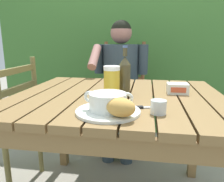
% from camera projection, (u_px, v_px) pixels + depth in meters
% --- Properties ---
extents(dining_table, '(1.16, 0.99, 0.77)m').
position_uv_depth(dining_table, '(118.00, 111.00, 1.23)').
color(dining_table, brown).
rests_on(dining_table, ground_plane).
extents(hedge_backdrop, '(3.20, 0.88, 2.81)m').
position_uv_depth(hedge_backdrop, '(131.00, 40.00, 2.68)').
color(hedge_backdrop, '#3E7131').
rests_on(hedge_backdrop, ground_plane).
extents(chair_near_diner, '(0.43, 0.47, 1.06)m').
position_uv_depth(chair_near_diner, '(122.00, 97.00, 2.19)').
color(chair_near_diner, brown).
rests_on(chair_near_diner, ground_plane).
extents(person_eating, '(0.48, 0.47, 1.25)m').
position_uv_depth(person_eating, '(120.00, 79.00, 1.94)').
color(person_eating, '#314049').
rests_on(person_eating, ground_plane).
extents(chair_far_side, '(0.46, 0.44, 0.95)m').
position_uv_depth(chair_far_side, '(3.00, 126.00, 1.52)').
color(chair_far_side, olive).
rests_on(chair_far_side, ground_plane).
extents(serving_plate, '(0.27, 0.27, 0.01)m').
position_uv_depth(serving_plate, '(108.00, 111.00, 0.90)').
color(serving_plate, white).
rests_on(serving_plate, dining_table).
extents(soup_bowl, '(0.21, 0.16, 0.08)m').
position_uv_depth(soup_bowl, '(108.00, 101.00, 0.89)').
color(soup_bowl, white).
rests_on(soup_bowl, serving_plate).
extents(bread_roll, '(0.13, 0.11, 0.07)m').
position_uv_depth(bread_roll, '(121.00, 107.00, 0.81)').
color(bread_roll, '#C49243').
rests_on(bread_roll, serving_plate).
extents(beer_glass, '(0.09, 0.09, 0.17)m').
position_uv_depth(beer_glass, '(112.00, 82.00, 1.12)').
color(beer_glass, gold).
rests_on(beer_glass, dining_table).
extents(beer_bottle, '(0.06, 0.06, 0.27)m').
position_uv_depth(beer_bottle, '(125.00, 75.00, 1.17)').
color(beer_bottle, '#433C23').
rests_on(beer_bottle, dining_table).
extents(water_glass_small, '(0.07, 0.07, 0.06)m').
position_uv_depth(water_glass_small, '(158.00, 107.00, 0.88)').
color(water_glass_small, silver).
rests_on(water_glass_small, dining_table).
extents(butter_tub, '(0.12, 0.09, 0.06)m').
position_uv_depth(butter_tub, '(177.00, 88.00, 1.22)').
color(butter_tub, white).
rests_on(butter_tub, dining_table).
extents(table_knife, '(0.16, 0.06, 0.01)m').
position_uv_depth(table_knife, '(142.00, 107.00, 0.96)').
color(table_knife, silver).
rests_on(table_knife, dining_table).
extents(diner_bowl, '(0.14, 0.14, 0.05)m').
position_uv_depth(diner_bowl, '(115.00, 78.00, 1.60)').
color(diner_bowl, white).
rests_on(diner_bowl, dining_table).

